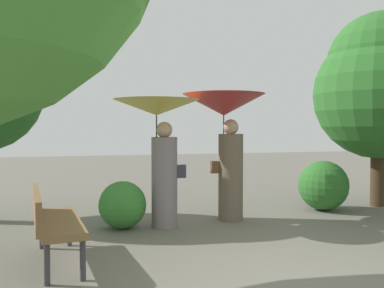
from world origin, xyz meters
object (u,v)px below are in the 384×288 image
Objects in this scene: person_left at (159,133)px; tree_mid_right at (380,85)px; park_bench at (52,219)px; person_right at (226,124)px.

tree_mid_right is (4.45, 0.55, 0.92)m from person_left.
park_bench is 0.41× the size of tree_mid_right.
person_left is at bearing -53.77° from park_bench.
person_left is 1.18m from person_right.
tree_mid_right is at bearing -77.68° from person_left.
park_bench is at bearing 125.89° from person_right.
person_right is 3.28m from park_bench.
person_left reaches higher than park_bench.
person_right is at bearing -74.69° from person_left.
person_left is at bearing -173.01° from tree_mid_right.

